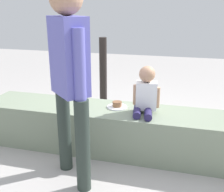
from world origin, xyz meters
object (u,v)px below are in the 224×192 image
Objects in this scene: child_seated at (146,93)px; handbag_black_leather at (167,125)px; gift_bag at (148,110)px; party_cup_red at (93,122)px; cake_box_white at (212,127)px; adult_standing at (70,69)px; cake_plate at (117,105)px; water_bottle_near_gift at (59,96)px.

child_seated reaches higher than handbag_black_leather.
gift_bag is at bearing 95.10° from child_seated.
cake_box_white is (1.52, 0.24, 0.00)m from party_cup_red.
handbag_black_leather is at bearing 1.23° from party_cup_red.
party_cup_red is (-0.21, 1.16, -0.98)m from adult_standing.
adult_standing is at bearing -133.09° from cake_box_white.
adult_standing is 1.85m from gift_bag.
cake_plate is 0.74× the size of gift_bag.
child_seated is 2.20m from water_bottle_near_gift.
cake_box_white is (1.07, 0.73, -0.45)m from cake_plate.
water_bottle_near_gift is at bearing 166.24° from gift_bag.
child_seated is 1.53× the size of handbag_black_leather.
cake_box_white is at bearing 46.98° from child_seated.
cake_box_white is at bearing 34.27° from cake_plate.
handbag_black_leather reaches higher than cake_box_white.
child_seated reaches higher than gift_bag.
gift_bag reaches higher than cake_box_white.
adult_standing is 17.82× the size of party_cup_red.
cake_box_white is 0.89× the size of handbag_black_leather.
adult_standing is at bearing -122.69° from handbag_black_leather.
party_cup_red is at bearing -178.77° from handbag_black_leather.
cake_box_white is (0.75, 0.81, -0.64)m from child_seated.
water_bottle_near_gift is at bearing 157.63° from handbag_black_leather.
water_bottle_near_gift is 0.70× the size of cake_box_white.
cake_plate reaches higher than cake_box_white.
adult_standing reaches higher than cake_box_white.
gift_bag is at bearing 127.51° from handbag_black_leather.
handbag_black_leather is (1.84, -0.76, 0.01)m from water_bottle_near_gift.
party_cup_red is (-0.45, 0.49, -0.45)m from cake_plate.
gift_bag is 0.86m from cake_box_white.
cake_plate is 0.71× the size of handbag_black_leather.
gift_bag reaches higher than party_cup_red.
cake_plate is at bearing 165.88° from child_seated.
gift_bag is at bearing 169.42° from cake_box_white.
gift_bag is (0.23, 0.89, -0.37)m from cake_plate.
child_seated is 5.04× the size of party_cup_red.
adult_standing is at bearing -79.68° from party_cup_red.
adult_standing reaches higher than party_cup_red.
adult_standing is 0.89m from cake_plate.
child_seated reaches higher than cake_plate.
handbag_black_leather is (-0.55, -0.22, 0.05)m from cake_box_white.
handbag_black_leather is at bearing 44.47° from cake_plate.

